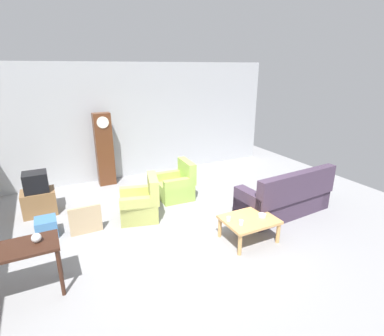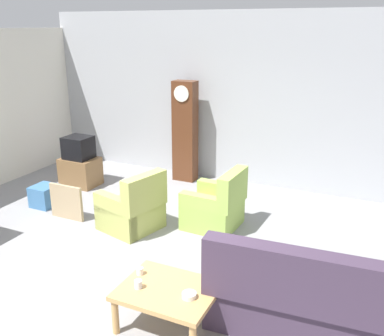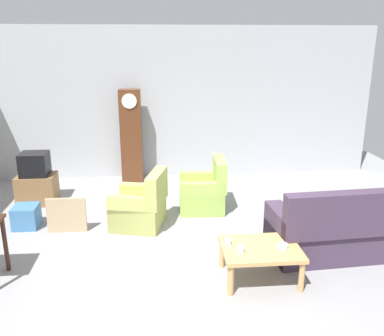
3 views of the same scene
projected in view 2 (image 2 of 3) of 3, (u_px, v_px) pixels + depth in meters
ground_plane at (150, 269)px, 5.44m from camera, size 10.40×10.40×0.00m
garage_door_wall at (245, 100)px, 8.02m from camera, size 8.40×0.16×3.20m
couch_floral at (315, 302)px, 4.20m from camera, size 2.16×1.02×1.04m
armchair_olive_near at (133, 210)px, 6.41m from camera, size 0.95×0.93×0.92m
armchair_olive_far at (216, 208)px, 6.49m from camera, size 0.82×0.80×0.92m
coffee_table_wood at (168, 294)px, 4.30m from camera, size 0.96×0.76×0.44m
grandfather_clock at (185, 131)px, 8.28m from camera, size 0.44×0.30×1.95m
tv_stand_cabinet at (81, 172)px, 8.21m from camera, size 0.68×0.52×0.54m
tv_crt at (78, 147)px, 8.06m from camera, size 0.48×0.44×0.42m
framed_picture_leaning at (66, 202)px, 6.76m from camera, size 0.60×0.05×0.56m
storage_box_blue at (45, 196)px, 7.28m from camera, size 0.38×0.40×0.36m
cup_white_porcelain at (140, 271)px, 4.51m from camera, size 0.07×0.07×0.08m
cup_blue_rimmed at (138, 284)px, 4.27m from camera, size 0.08×0.08×0.09m
bowl_white_stacked at (189, 295)px, 4.12m from camera, size 0.14×0.14×0.05m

